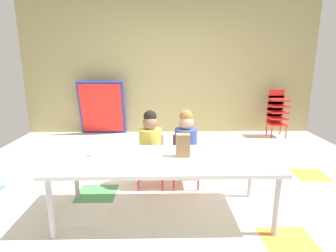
{
  "coord_description": "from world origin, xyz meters",
  "views": [
    {
      "loc": [
        -0.15,
        -3.28,
        1.47
      ],
      "look_at": [
        -0.09,
        -0.64,
        0.83
      ],
      "focal_mm": 28.92,
      "sensor_mm": 36.0,
      "label": 1
    }
  ],
  "objects": [
    {
      "name": "back_wall",
      "position": [
        0.0,
        2.32,
        1.34
      ],
      "size": [
        5.87,
        0.1,
        2.68
      ],
      "primitive_type": "cube",
      "color": "tan",
      "rests_on": "ground_plane"
    },
    {
      "name": "folded_activity_table",
      "position": [
        -1.37,
        2.12,
        0.54
      ],
      "size": [
        0.9,
        0.29,
        1.09
      ],
      "color": "#1E33BF",
      "rests_on": "ground_plane"
    },
    {
      "name": "craft_table",
      "position": [
        -0.14,
        -0.89,
        0.54
      ],
      "size": [
        2.06,
        0.8,
        0.58
      ],
      "color": "white",
      "rests_on": "ground_plane"
    },
    {
      "name": "seated_child_middle_seat",
      "position": [
        0.12,
        -0.27,
        0.55
      ],
      "size": [
        0.34,
        0.34,
        0.92
      ],
      "color": "red",
      "rests_on": "ground_plane"
    },
    {
      "name": "ground_plane",
      "position": [
        0.01,
        -0.01,
        -0.01
      ],
      "size": [
        5.87,
        4.63,
        0.02
      ],
      "color": "silver"
    },
    {
      "name": "donut_powdered_on_plate",
      "position": [
        -0.81,
        -0.82,
        0.61
      ],
      "size": [
        0.11,
        0.11,
        0.03
      ],
      "primitive_type": "torus",
      "color": "white",
      "rests_on": "craft_table"
    },
    {
      "name": "paper_bag_brown",
      "position": [
        0.04,
        -0.84,
        0.69
      ],
      "size": [
        0.13,
        0.09,
        0.22
      ],
      "primitive_type": "cube",
      "color": "#9E754C",
      "rests_on": "craft_table"
    },
    {
      "name": "seated_child_near_camera",
      "position": [
        -0.29,
        -0.27,
        0.55
      ],
      "size": [
        0.32,
        0.32,
        0.92
      ],
      "color": "red",
      "rests_on": "ground_plane"
    },
    {
      "name": "kid_chair_red_stack",
      "position": [
        2.1,
        1.9,
        0.52
      ],
      "size": [
        0.32,
        0.3,
        0.92
      ],
      "color": "red",
      "rests_on": "ground_plane"
    },
    {
      "name": "paper_plate_near_edge",
      "position": [
        -0.81,
        -0.82,
        0.59
      ],
      "size": [
        0.18,
        0.18,
        0.01
      ],
      "primitive_type": "cylinder",
      "color": "white",
      "rests_on": "craft_table"
    }
  ]
}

